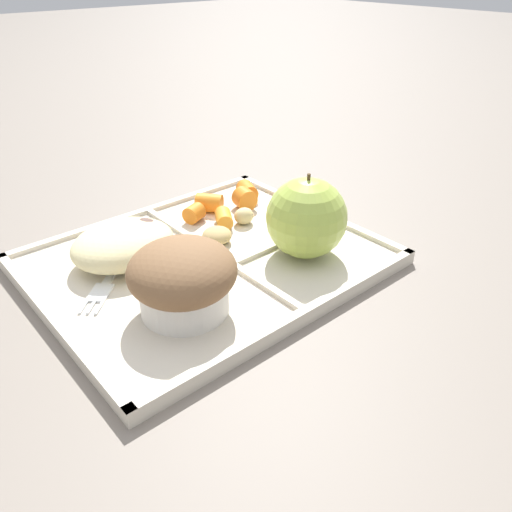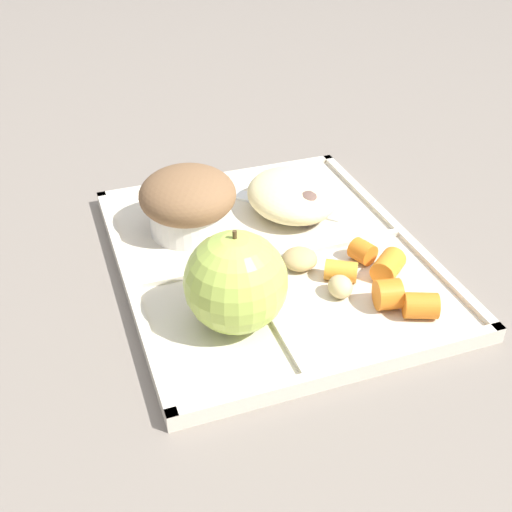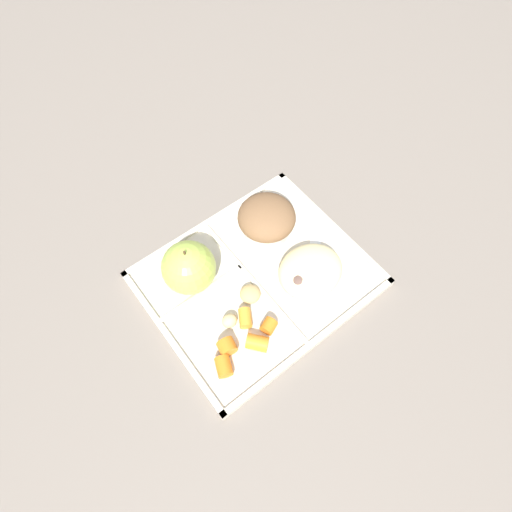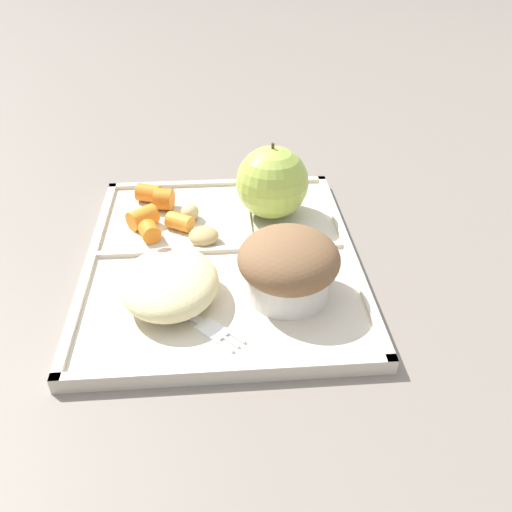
% 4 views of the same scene
% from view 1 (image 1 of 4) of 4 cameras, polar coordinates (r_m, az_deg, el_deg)
% --- Properties ---
extents(ground, '(6.00, 6.00, 0.00)m').
position_cam_1_polar(ground, '(0.56, -5.50, -1.05)').
color(ground, slate).
extents(lunch_tray, '(0.35, 0.29, 0.02)m').
position_cam_1_polar(lunch_tray, '(0.55, -5.48, -0.53)').
color(lunch_tray, beige).
rests_on(lunch_tray, ground).
extents(green_apple, '(0.09, 0.09, 0.09)m').
position_cam_1_polar(green_apple, '(0.54, 5.72, 4.28)').
color(green_apple, '#A8C14C').
rests_on(green_apple, lunch_tray).
extents(bran_muffin, '(0.10, 0.10, 0.07)m').
position_cam_1_polar(bran_muffin, '(0.46, -8.26, -2.51)').
color(bran_muffin, silver).
rests_on(bran_muffin, lunch_tray).
extents(carrot_slice_large, '(0.03, 0.04, 0.02)m').
position_cam_1_polar(carrot_slice_large, '(0.61, -3.65, 4.27)').
color(carrot_slice_large, orange).
rests_on(carrot_slice_large, lunch_tray).
extents(carrot_slice_edge, '(0.03, 0.04, 0.02)m').
position_cam_1_polar(carrot_slice_edge, '(0.68, -1.02, 7.33)').
color(carrot_slice_edge, orange).
rests_on(carrot_slice_edge, lunch_tray).
extents(carrot_slice_diagonal, '(0.04, 0.04, 0.02)m').
position_cam_1_polar(carrot_slice_diagonal, '(0.65, -5.30, 5.99)').
color(carrot_slice_diagonal, orange).
rests_on(carrot_slice_diagonal, lunch_tray).
extents(carrot_slice_near_corner, '(0.03, 0.03, 0.02)m').
position_cam_1_polar(carrot_slice_near_corner, '(0.63, -7.00, 4.80)').
color(carrot_slice_near_corner, orange).
rests_on(carrot_slice_near_corner, lunch_tray).
extents(carrot_slice_back, '(0.03, 0.03, 0.03)m').
position_cam_1_polar(carrot_slice_back, '(0.65, -1.30, 6.49)').
color(carrot_slice_back, orange).
rests_on(carrot_slice_back, lunch_tray).
extents(potato_chunk_corner, '(0.03, 0.02, 0.02)m').
position_cam_1_polar(potato_chunk_corner, '(0.62, -1.37, 4.54)').
color(potato_chunk_corner, tan).
rests_on(potato_chunk_corner, lunch_tray).
extents(potato_chunk_golden, '(0.04, 0.04, 0.02)m').
position_cam_1_polar(potato_chunk_golden, '(0.58, -4.42, 2.34)').
color(potato_chunk_golden, tan).
rests_on(potato_chunk_golden, lunch_tray).
extents(egg_noodle_pile, '(0.11, 0.10, 0.04)m').
position_cam_1_polar(egg_noodle_pile, '(0.55, -14.75, 1.29)').
color(egg_noodle_pile, beige).
rests_on(egg_noodle_pile, lunch_tray).
extents(meatball_side, '(0.03, 0.03, 0.03)m').
position_cam_1_polar(meatball_side, '(0.54, -13.05, 0.42)').
color(meatball_side, brown).
rests_on(meatball_side, lunch_tray).
extents(meatball_center, '(0.04, 0.04, 0.04)m').
position_cam_1_polar(meatball_center, '(0.55, -13.84, 1.13)').
color(meatball_center, brown).
rests_on(meatball_center, lunch_tray).
extents(meatball_back, '(0.04, 0.04, 0.04)m').
position_cam_1_polar(meatball_back, '(0.57, -12.42, 2.30)').
color(meatball_back, brown).
rests_on(meatball_back, lunch_tray).
extents(plastic_fork, '(0.12, 0.11, 0.00)m').
position_cam_1_polar(plastic_fork, '(0.54, -16.02, -2.12)').
color(plastic_fork, white).
rests_on(plastic_fork, lunch_tray).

